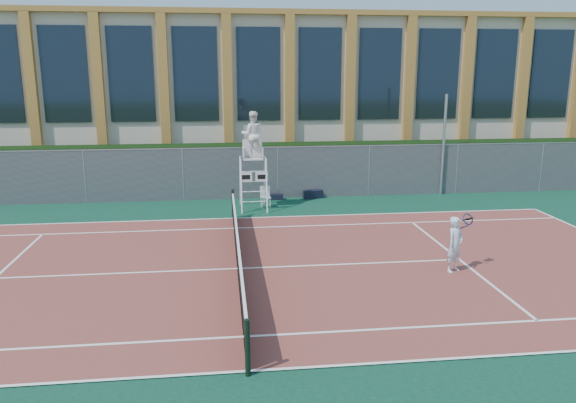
{
  "coord_description": "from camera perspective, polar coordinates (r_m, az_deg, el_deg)",
  "views": [
    {
      "loc": [
        -0.36,
        -14.75,
        5.35
      ],
      "look_at": [
        1.75,
        3.0,
        1.19
      ],
      "focal_mm": 35.0,
      "sensor_mm": 36.0,
      "label": 1
    }
  ],
  "objects": [
    {
      "name": "building",
      "position": [
        32.72,
        -6.25,
        10.91
      ],
      "size": [
        45.0,
        10.6,
        8.22
      ],
      "color": "beige",
      "rests_on": "ground"
    },
    {
      "name": "umpire_chair",
      "position": [
        21.97,
        -3.62,
        6.54
      ],
      "size": [
        1.09,
        1.68,
        3.9
      ],
      "color": "white",
      "rests_on": "ground"
    },
    {
      "name": "tennis_net",
      "position": [
        15.52,
        -5.13,
        -5.04
      ],
      "size": [
        0.1,
        11.3,
        1.1
      ],
      "color": "black",
      "rests_on": "ground"
    },
    {
      "name": "sports_bag_near",
      "position": [
        24.17,
        2.55,
        0.74
      ],
      "size": [
        0.88,
        0.53,
        0.35
      ],
      "primitive_type": "cube",
      "rotation": [
        0.0,
        0.0,
        0.26
      ],
      "color": "black",
      "rests_on": "apron"
    },
    {
      "name": "ground",
      "position": [
        15.69,
        -5.09,
        -6.9
      ],
      "size": [
        120.0,
        120.0,
        0.0
      ],
      "primitive_type": "plane",
      "color": "#233814"
    },
    {
      "name": "tennis_player",
      "position": [
        15.84,
        16.62,
        -4.17
      ],
      "size": [
        0.93,
        0.72,
        1.55
      ],
      "color": "silver",
      "rests_on": "tennis_court"
    },
    {
      "name": "apron",
      "position": [
        16.63,
        -5.2,
        -5.71
      ],
      "size": [
        36.0,
        20.0,
        0.01
      ],
      "primitive_type": "cube",
      "color": "#0B341F",
      "rests_on": "ground"
    },
    {
      "name": "plastic_chair",
      "position": [
        22.52,
        -2.33,
        0.66
      ],
      "size": [
        0.42,
        0.42,
        0.85
      ],
      "color": "silver",
      "rests_on": "apron"
    },
    {
      "name": "steel_pole",
      "position": [
        25.54,
        15.51,
        5.53
      ],
      "size": [
        0.12,
        0.12,
        4.4
      ],
      "primitive_type": "cylinder",
      "color": "#9EA0A5",
      "rests_on": "ground"
    },
    {
      "name": "tennis_court",
      "position": [
        15.69,
        -5.09,
        -6.83
      ],
      "size": [
        23.77,
        10.97,
        0.02
      ],
      "primitive_type": "cube",
      "color": "brown",
      "rests_on": "apron"
    },
    {
      "name": "hedge",
      "position": [
        25.11,
        -5.86,
        3.28
      ],
      "size": [
        40.0,
        1.4,
        2.2
      ],
      "primitive_type": "cube",
      "color": "black",
      "rests_on": "ground"
    },
    {
      "name": "fence",
      "position": [
        23.93,
        -5.81,
        2.8
      ],
      "size": [
        40.0,
        0.06,
        2.2
      ],
      "primitive_type": null,
      "color": "#595E60",
      "rests_on": "ground"
    },
    {
      "name": "sports_bag_far",
      "position": [
        23.89,
        -1.23,
        0.48
      ],
      "size": [
        0.63,
        0.32,
        0.24
      ],
      "primitive_type": "cube",
      "rotation": [
        0.0,
        0.0,
        -0.09
      ],
      "color": "black",
      "rests_on": "apron"
    }
  ]
}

